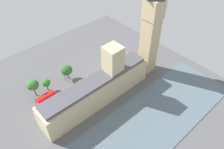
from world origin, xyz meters
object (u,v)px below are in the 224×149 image
pedestrian_by_river_gate (72,98)px  plane_tree_kerbside (67,70)px  car_blue_trailing (86,81)px  double_decker_bus_under_trees (46,98)px  car_silver_opposite_hall (108,69)px  clock_tower (152,23)px  parliament_building (99,87)px  plane_tree_slot_11 (46,83)px  car_dark_green_near_tower (69,89)px  plane_tree_slot_10 (109,46)px  street_lamp_slot_12 (68,73)px  plane_tree_far_end (33,85)px  car_black_corner (95,75)px  street_lamp_slot_13 (64,74)px  pedestrian_leading (110,75)px  pedestrian_midblock (41,116)px

pedestrian_by_river_gate → plane_tree_kerbside: bearing=146.1°
car_blue_trailing → double_decker_bus_under_trees: bearing=-94.1°
car_silver_opposite_hall → plane_tree_kerbside: plane_tree_kerbside is taller
clock_tower → double_decker_bus_under_trees: (17.44, 58.93, -28.69)m
parliament_building → double_decker_bus_under_trees: bearing=53.1°
plane_tree_slot_11 → double_decker_bus_under_trees: bearing=144.7°
plane_tree_kerbside → parliament_building: bearing=-170.8°
car_silver_opposite_hall → car_dark_green_near_tower: same height
plane_tree_slot_10 → pedestrian_by_river_gate: bearing=111.3°
street_lamp_slot_12 → pedestrian_by_river_gate: bearing=151.8°
parliament_building → car_blue_trailing: parliament_building is taller
plane_tree_slot_10 → clock_tower: bearing=-163.7°
double_decker_bus_under_trees → plane_tree_far_end: 9.53m
clock_tower → car_black_corner: 43.80m
parliament_building → plane_tree_slot_11: parliament_building is taller
car_silver_opposite_hall → street_lamp_slot_13: (9.81, 24.65, 3.81)m
car_silver_opposite_hall → plane_tree_slot_11: bearing=-100.5°
car_dark_green_near_tower → double_decker_bus_under_trees: size_ratio=0.45×
plane_tree_slot_10 → pedestrian_leading: bearing=140.3°
clock_tower → plane_tree_slot_11: (24.31, 54.05, -25.78)m
car_dark_green_near_tower → pedestrian_by_river_gate: 6.79m
pedestrian_by_river_gate → plane_tree_slot_11: bearing=-164.9°
car_blue_trailing → pedestrian_by_river_gate: 14.13m
street_lamp_slot_12 → street_lamp_slot_13: size_ratio=0.92×
street_lamp_slot_12 → plane_tree_slot_10: bearing=-88.0°
pedestrian_by_river_gate → pedestrian_leading: 27.26m
street_lamp_slot_13 → street_lamp_slot_12: bearing=-92.1°
parliament_building → pedestrian_by_river_gate: 16.34m
double_decker_bus_under_trees → pedestrian_midblock: 9.90m
car_black_corner → plane_tree_slot_11: 28.38m
street_lamp_slot_13 → plane_tree_slot_11: bearing=90.4°
car_silver_opposite_hall → double_decker_bus_under_trees: bearing=-89.5°
pedestrian_by_river_gate → plane_tree_slot_10: (15.75, -40.29, 6.29)m
plane_tree_far_end → plane_tree_slot_10: size_ratio=1.11×
car_silver_opposite_hall → plane_tree_kerbside: (10.33, 22.53, 5.30)m
car_silver_opposite_hall → car_dark_green_near_tower: bearing=-88.7°
plane_tree_slot_10 → street_lamp_slot_13: 35.18m
pedestrian_leading → street_lamp_slot_12: (14.56, 19.40, 3.61)m
pedestrian_midblock → car_black_corner: bearing=-55.8°
car_silver_opposite_hall → car_blue_trailing: same height
street_lamp_slot_12 → street_lamp_slot_13: 2.67m
car_blue_trailing → plane_tree_slot_11: (9.49, 19.47, 4.66)m
double_decker_bus_under_trees → plane_tree_slot_10: (7.98, -51.48, 4.37)m
car_blue_trailing → plane_tree_slot_11: 22.15m
car_blue_trailing → pedestrian_leading: 14.99m
car_dark_green_near_tower → pedestrian_leading: size_ratio=2.85×
clock_tower → pedestrian_leading: bearing=64.6°
car_black_corner → double_decker_bus_under_trees: bearing=90.1°
car_dark_green_near_tower → plane_tree_kerbside: (8.78, -5.24, 5.30)m
plane_tree_slot_10 → car_black_corner: bearing=116.9°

